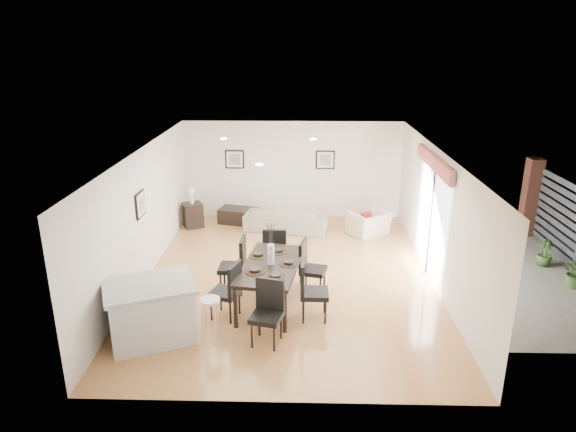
{
  "coord_description": "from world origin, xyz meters",
  "views": [
    {
      "loc": [
        0.25,
        -9.89,
        4.75
      ],
      "look_at": [
        -0.03,
        0.4,
        1.23
      ],
      "focal_mm": 32.0,
      "sensor_mm": 36.0,
      "label": 1
    }
  ],
  "objects_px": {
    "kitchen_island": "(151,311)",
    "bar_stool": "(210,305)",
    "armchair": "(369,223)",
    "dining_table": "(271,268)",
    "dining_chair_enear": "(309,287)",
    "dining_chair_wfar": "(237,262)",
    "dining_chair_efar": "(309,264)",
    "coffee_table": "(238,216)",
    "side_table": "(193,215)",
    "dining_chair_foot": "(275,249)",
    "dining_chair_wnear": "(229,288)",
    "sofa": "(286,219)",
    "dining_chair_head": "(268,308)"
  },
  "relations": [
    {
      "from": "armchair",
      "to": "side_table",
      "type": "relative_size",
      "value": 1.49
    },
    {
      "from": "sofa",
      "to": "dining_chair_wnear",
      "type": "height_order",
      "value": "dining_chair_wnear"
    },
    {
      "from": "dining_chair_wfar",
      "to": "dining_chair_efar",
      "type": "height_order",
      "value": "dining_chair_wfar"
    },
    {
      "from": "dining_chair_foot",
      "to": "bar_stool",
      "type": "relative_size",
      "value": 1.46
    },
    {
      "from": "coffee_table",
      "to": "dining_chair_enear",
      "type": "bearing_deg",
      "value": -55.65
    },
    {
      "from": "armchair",
      "to": "dining_table",
      "type": "height_order",
      "value": "dining_table"
    },
    {
      "from": "dining_chair_wnear",
      "to": "dining_chair_enear",
      "type": "bearing_deg",
      "value": 109.4
    },
    {
      "from": "dining_chair_enear",
      "to": "dining_chair_head",
      "type": "relative_size",
      "value": 1.02
    },
    {
      "from": "dining_table",
      "to": "bar_stool",
      "type": "height_order",
      "value": "dining_table"
    },
    {
      "from": "dining_chair_wfar",
      "to": "dining_chair_enear",
      "type": "relative_size",
      "value": 1.04
    },
    {
      "from": "dining_chair_foot",
      "to": "dining_chair_wnear",
      "type": "bearing_deg",
      "value": 66.79
    },
    {
      "from": "dining_chair_wnear",
      "to": "dining_chair_foot",
      "type": "relative_size",
      "value": 0.98
    },
    {
      "from": "dining_chair_enear",
      "to": "dining_chair_foot",
      "type": "relative_size",
      "value": 1.01
    },
    {
      "from": "dining_chair_foot",
      "to": "dining_table",
      "type": "bearing_deg",
      "value": 88.68
    },
    {
      "from": "coffee_table",
      "to": "side_table",
      "type": "relative_size",
      "value": 1.55
    },
    {
      "from": "armchair",
      "to": "dining_chair_enear",
      "type": "relative_size",
      "value": 0.87
    },
    {
      "from": "dining_chair_efar",
      "to": "coffee_table",
      "type": "bearing_deg",
      "value": 38.93
    },
    {
      "from": "dining_chair_foot",
      "to": "side_table",
      "type": "relative_size",
      "value": 1.68
    },
    {
      "from": "armchair",
      "to": "dining_chair_foot",
      "type": "bearing_deg",
      "value": 14.51
    },
    {
      "from": "dining_chair_wnear",
      "to": "side_table",
      "type": "height_order",
      "value": "dining_chair_wnear"
    },
    {
      "from": "dining_chair_wnear",
      "to": "dining_chair_foot",
      "type": "bearing_deg",
      "value": 176.24
    },
    {
      "from": "kitchen_island",
      "to": "bar_stool",
      "type": "height_order",
      "value": "kitchen_island"
    },
    {
      "from": "dining_chair_head",
      "to": "coffee_table",
      "type": "xyz_separation_m",
      "value": [
        -1.2,
        5.84,
        -0.4
      ]
    },
    {
      "from": "armchair",
      "to": "side_table",
      "type": "xyz_separation_m",
      "value": [
        -4.65,
        0.49,
        0.01
      ]
    },
    {
      "from": "dining_chair_wfar",
      "to": "dining_chair_enear",
      "type": "height_order",
      "value": "dining_chair_wfar"
    },
    {
      "from": "sofa",
      "to": "dining_chair_foot",
      "type": "relative_size",
      "value": 1.97
    },
    {
      "from": "dining_chair_enear",
      "to": "kitchen_island",
      "type": "bearing_deg",
      "value": 105.2
    },
    {
      "from": "sofa",
      "to": "coffee_table",
      "type": "bearing_deg",
      "value": -13.02
    },
    {
      "from": "dining_table",
      "to": "dining_chair_enear",
      "type": "bearing_deg",
      "value": -26.67
    },
    {
      "from": "kitchen_island",
      "to": "sofa",
      "type": "bearing_deg",
      "value": 45.54
    },
    {
      "from": "dining_chair_wfar",
      "to": "dining_chair_head",
      "type": "distance_m",
      "value": 1.88
    },
    {
      "from": "dining_table",
      "to": "dining_chair_foot",
      "type": "distance_m",
      "value": 1.25
    },
    {
      "from": "dining_chair_wfar",
      "to": "dining_chair_efar",
      "type": "distance_m",
      "value": 1.41
    },
    {
      "from": "dining_chair_wnear",
      "to": "dining_chair_head",
      "type": "bearing_deg",
      "value": 64.08
    },
    {
      "from": "dining_chair_head",
      "to": "side_table",
      "type": "relative_size",
      "value": 1.67
    },
    {
      "from": "side_table",
      "to": "kitchen_island",
      "type": "distance_m",
      "value": 5.49
    },
    {
      "from": "dining_chair_head",
      "to": "side_table",
      "type": "bearing_deg",
      "value": 127.92
    },
    {
      "from": "dining_table",
      "to": "dining_chair_wnear",
      "type": "xyz_separation_m",
      "value": [
        -0.71,
        -0.53,
        -0.15
      ]
    },
    {
      "from": "dining_chair_enear",
      "to": "coffee_table",
      "type": "height_order",
      "value": "dining_chair_enear"
    },
    {
      "from": "dining_chair_efar",
      "to": "kitchen_island",
      "type": "bearing_deg",
      "value": 137.58
    },
    {
      "from": "dining_chair_wnear",
      "to": "coffee_table",
      "type": "distance_m",
      "value": 5.16
    },
    {
      "from": "side_table",
      "to": "dining_chair_foot",
      "type": "bearing_deg",
      "value": -52.02
    },
    {
      "from": "dining_chair_enear",
      "to": "side_table",
      "type": "relative_size",
      "value": 1.7
    },
    {
      "from": "sofa",
      "to": "dining_chair_foot",
      "type": "distance_m",
      "value": 2.81
    },
    {
      "from": "dining_chair_wnear",
      "to": "side_table",
      "type": "xyz_separation_m",
      "value": [
        -1.64,
        4.78,
        -0.28
      ]
    },
    {
      "from": "armchair",
      "to": "dining_chair_wnear",
      "type": "xyz_separation_m",
      "value": [
        -3.01,
        -4.29,
        0.29
      ]
    },
    {
      "from": "dining_chair_wnear",
      "to": "coffee_table",
      "type": "height_order",
      "value": "dining_chair_wnear"
    },
    {
      "from": "dining_chair_wnear",
      "to": "dining_chair_foot",
      "type": "distance_m",
      "value": 1.91
    },
    {
      "from": "sofa",
      "to": "dining_chair_efar",
      "type": "distance_m",
      "value": 3.56
    },
    {
      "from": "dining_chair_foot",
      "to": "side_table",
      "type": "bearing_deg",
      "value": -53.25
    }
  ]
}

